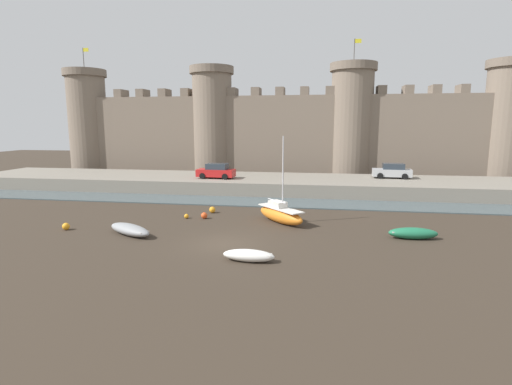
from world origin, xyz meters
The scene contains 14 objects.
ground_plane centered at (0.00, 0.00, 0.00)m, with size 160.00×160.00×0.00m, color #382D23.
water_channel centered at (0.00, 13.45, 0.05)m, with size 80.00×4.50×0.10m, color #47565B.
quay_road centered at (0.00, 20.70, 0.72)m, with size 68.68×10.00×1.44m, color gray.
castle centered at (0.00, 31.57, 6.65)m, with size 62.70×6.02×18.06m.
rowboat_foreground_left centered at (11.62, 3.05, 0.38)m, with size 3.14×1.18×0.74m.
sailboat_midflat_right centered at (2.74, 5.98, 0.66)m, with size 4.29×4.51×6.46m.
rowboat_near_channel_left centered at (1.95, -2.86, 0.34)m, with size 2.87×1.10×0.64m.
rowboat_near_channel_right centered at (-6.81, 0.96, 0.38)m, with size 4.03×2.99×0.73m.
mooring_buoy_near_channel centered at (-4.65, 6.11, 0.18)m, with size 0.36×0.36×0.36m, color orange.
mooring_buoy_mid_mud centered at (-11.82, 1.43, 0.25)m, with size 0.50×0.50×0.50m, color orange.
mooring_buoy_off_centre centered at (-3.26, 6.25, 0.25)m, with size 0.50×0.50×0.50m, color #E04C1E.
mooring_buoy_near_shore centered at (-3.18, 8.36, 0.26)m, with size 0.52×0.52×0.52m, color orange.
car_quay_centre_east centered at (13.40, 22.34, 2.21)m, with size 4.19×2.05×1.62m.
car_quay_east centered at (-5.67, 19.08, 2.21)m, with size 4.19×2.05×1.62m.
Camera 1 is at (5.67, -23.09, 7.28)m, focal length 28.00 mm.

